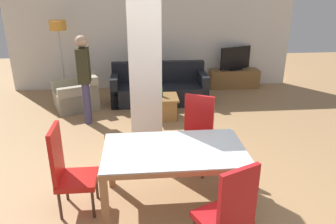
{
  "coord_description": "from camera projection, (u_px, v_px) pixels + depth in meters",
  "views": [
    {
      "loc": [
        -0.39,
        -3.43,
        2.61
      ],
      "look_at": [
        0.0,
        0.81,
        0.92
      ],
      "focal_mm": 35.0,
      "sensor_mm": 36.0,
      "label": 1
    }
  ],
  "objects": [
    {
      "name": "ground_plane",
      "position": [
        174.0,
        202.0,
        4.17
      ],
      "size": [
        18.0,
        18.0,
        0.0
      ],
      "primitive_type": "plane",
      "color": "#A98053"
    },
    {
      "name": "back_wall",
      "position": [
        153.0,
        36.0,
        8.33
      ],
      "size": [
        7.2,
        0.09,
        2.7
      ],
      "color": "silver",
      "rests_on": "ground_plane"
    },
    {
      "name": "divider_pillar",
      "position": [
        145.0,
        71.0,
        5.01
      ],
      "size": [
        0.49,
        0.32,
        2.7
      ],
      "color": "silver",
      "rests_on": "ground_plane"
    },
    {
      "name": "dining_table",
      "position": [
        174.0,
        160.0,
        3.94
      ],
      "size": [
        1.71,
        1.01,
        0.77
      ],
      "color": "#9F6743",
      "rests_on": "ground_plane"
    },
    {
      "name": "dining_chair_far_right",
      "position": [
        197.0,
        132.0,
        4.8
      ],
      "size": [
        0.62,
        0.62,
        1.1
      ],
      "rotation": [
        0.0,
        0.0,
        2.68
      ],
      "color": "red",
      "rests_on": "ground_plane"
    },
    {
      "name": "dining_chair_near_right",
      "position": [
        229.0,
        212.0,
        3.13
      ],
      "size": [
        0.61,
        0.61,
        1.1
      ],
      "rotation": [
        0.0,
        0.0,
        0.42
      ],
      "color": "red",
      "rests_on": "ground_plane"
    },
    {
      "name": "dining_chair_head_left",
      "position": [
        68.0,
        169.0,
        3.86
      ],
      "size": [
        0.46,
        0.46,
        1.1
      ],
      "rotation": [
        0.0,
        0.0,
        -1.57
      ],
      "color": "red",
      "rests_on": "ground_plane"
    },
    {
      "name": "sofa",
      "position": [
        159.0,
        89.0,
        7.61
      ],
      "size": [
        2.17,
        0.86,
        0.89
      ],
      "rotation": [
        0.0,
        0.0,
        3.14
      ],
      "color": "black",
      "rests_on": "ground_plane"
    },
    {
      "name": "armchair",
      "position": [
        77.0,
        96.0,
        7.23
      ],
      "size": [
        1.1,
        1.09,
        0.76
      ],
      "rotation": [
        0.0,
        0.0,
        1.96
      ],
      "color": "#AAA288",
      "rests_on": "ground_plane"
    },
    {
      "name": "coffee_table",
      "position": [
        164.0,
        107.0,
        6.72
      ],
      "size": [
        0.57,
        0.6,
        0.46
      ],
      "color": "olive",
      "rests_on": "ground_plane"
    },
    {
      "name": "bottle",
      "position": [
        161.0,
        92.0,
        6.62
      ],
      "size": [
        0.08,
        0.08,
        0.26
      ],
      "color": "#194C23",
      "rests_on": "coffee_table"
    },
    {
      "name": "tv_stand",
      "position": [
        234.0,
        79.0,
        8.66
      ],
      "size": [
        1.29,
        0.4,
        0.48
      ],
      "color": "olive",
      "rests_on": "ground_plane"
    },
    {
      "name": "tv_screen",
      "position": [
        235.0,
        59.0,
        8.46
      ],
      "size": [
        0.85,
        0.37,
        0.6
      ],
      "rotation": [
        0.0,
        0.0,
        3.51
      ],
      "color": "black",
      "rests_on": "tv_stand"
    },
    {
      "name": "floor_lamp",
      "position": [
        59.0,
        32.0,
        7.56
      ],
      "size": [
        0.38,
        0.38,
        1.81
      ],
      "color": "#B7B7BC",
      "rests_on": "ground_plane"
    },
    {
      "name": "standing_person",
      "position": [
        84.0,
        74.0,
        6.23
      ],
      "size": [
        0.24,
        0.39,
        1.72
      ],
      "rotation": [
        0.0,
        0.0,
        -1.52
      ],
      "color": "#413B63",
      "rests_on": "ground_plane"
    }
  ]
}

